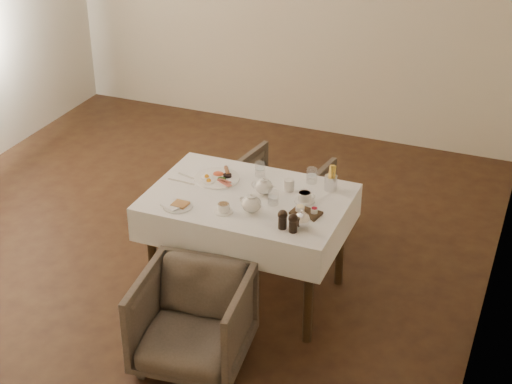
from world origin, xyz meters
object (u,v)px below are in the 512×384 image
object	(u,v)px
armchair_far	(280,197)
table	(248,212)
teapot_centre	(264,185)
breakfast_plate	(218,177)
armchair_near	(193,321)

from	to	relation	value
armchair_far	table	bearing A→B (deg)	103.93
armchair_far	teapot_centre	size ratio (longest dim) A/B	4.21
table	teapot_centre	distance (m)	0.21
armchair_far	breakfast_plate	world-z (taller)	breakfast_plate
teapot_centre	breakfast_plate	bearing A→B (deg)	162.24
armchair_near	teapot_centre	distance (m)	0.99
armchair_near	armchair_far	bearing A→B (deg)	85.43
armchair_far	teapot_centre	bearing A→B (deg)	110.55
armchair_far	teapot_centre	world-z (taller)	teapot_centre
armchair_far	teapot_centre	xyz separation A→B (m)	(0.17, -0.77, 0.52)
armchair_near	breakfast_plate	distance (m)	1.06
table	armchair_near	world-z (taller)	table
table	armchair_near	size ratio (longest dim) A/B	1.95
table	teapot_centre	bearing A→B (deg)	37.20
breakfast_plate	armchair_far	bearing A→B (deg)	67.15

